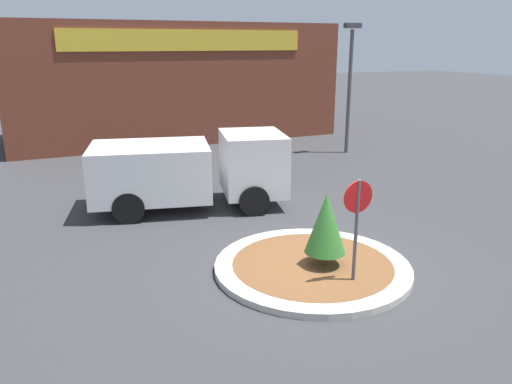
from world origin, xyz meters
TOP-DOWN VIEW (x-y plane):
  - ground_plane at (0.00, 0.00)m, footprint 120.00×120.00m
  - traffic_island at (0.00, 0.00)m, footprint 4.13×4.13m
  - stop_sign at (0.35, -0.97)m, footprint 0.63×0.07m
  - island_shrub at (0.20, -0.15)m, footprint 0.85×0.85m
  - utility_truck at (-1.07, 5.11)m, footprint 5.82×3.50m
  - storefront_building at (1.66, 16.70)m, footprint 15.55×6.07m
  - light_pole at (7.39, 9.57)m, footprint 0.70×0.30m

SIDE VIEW (x-z plane):
  - ground_plane at x=0.00m, z-range 0.00..0.00m
  - traffic_island at x=0.00m, z-range 0.00..0.14m
  - island_shrub at x=0.20m, z-range 0.28..1.85m
  - utility_truck at x=-1.07m, z-range 0.09..2.20m
  - stop_sign at x=0.35m, z-range 0.40..2.56m
  - storefront_building at x=1.66m, z-range 0.00..5.52m
  - light_pole at x=7.39m, z-range 0.53..5.91m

